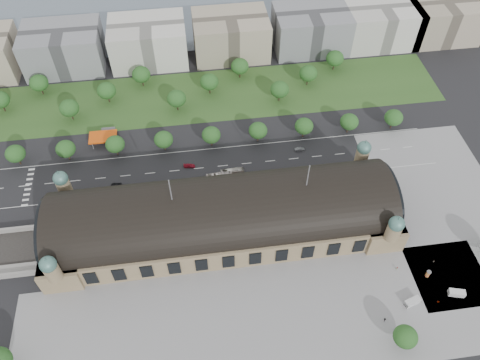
{
  "coord_description": "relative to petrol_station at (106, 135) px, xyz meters",
  "views": [
    {
      "loc": [
        -8.53,
        -117.08,
        173.32
      ],
      "look_at": [
        9.66,
        16.02,
        14.0
      ],
      "focal_mm": 35.0,
      "sensor_mm": 36.0,
      "label": 1
    }
  ],
  "objects": [
    {
      "name": "traffic_car_3",
      "position": [
        41.41,
        -25.63,
        -2.13
      ],
      "size": [
        5.87,
        3.0,
        1.63
      ],
      "primitive_type": "imported",
      "rotation": [
        0.0,
        0.0,
        1.44
      ],
      "color": "maroon",
      "rests_on": "ground"
    },
    {
      "name": "pedestrian_1",
      "position": [
        143.15,
        -108.48,
        -2.09
      ],
      "size": [
        0.52,
        0.69,
        1.72
      ],
      "primitive_type": "imported",
      "rotation": [
        0.0,
        0.0,
        1.39
      ],
      "color": "gray",
      "rests_on": "ground"
    },
    {
      "name": "tree_row_5",
      "position": [
        53.91,
        -12.28,
        4.48
      ],
      "size": [
        9.6,
        9.6,
        11.52
      ],
      "color": "#2D2116",
      "rests_on": "ground"
    },
    {
      "name": "tree_belt_9",
      "position": [
        94.91,
        17.72,
        5.1
      ],
      "size": [
        10.4,
        10.4,
        12.48
      ],
      "color": "#2D2116",
      "rests_on": "ground"
    },
    {
      "name": "traffic_car_2",
      "position": [
        5.81,
        -33.13,
        -2.23
      ],
      "size": [
        5.39,
        2.98,
        1.43
      ],
      "primitive_type": "imported",
      "rotation": [
        0.0,
        0.0,
        -1.69
      ],
      "color": "black",
      "rests_on": "ground"
    },
    {
      "name": "tree_belt_6",
      "position": [
        37.91,
        17.72,
        5.1
      ],
      "size": [
        10.4,
        10.4,
        12.48
      ],
      "color": "#2D2116",
      "rests_on": "ground"
    },
    {
      "name": "office_6",
      "position": [
        168.91,
        67.72,
        9.05
      ],
      "size": [
        45.0,
        32.0,
        24.0
      ],
      "primitive_type": "cube",
      "color": "silver",
      "rests_on": "ground"
    },
    {
      "name": "van_south",
      "position": [
        123.58,
        -110.4,
        -1.63
      ],
      "size": [
        6.85,
        4.26,
        2.77
      ],
      "rotation": [
        0.0,
        0.0,
        0.29
      ],
      "color": "silver",
      "rests_on": "ground"
    },
    {
      "name": "station",
      "position": [
        53.91,
        -65.28,
        7.33
      ],
      "size": [
        150.0,
        48.4,
        44.3
      ],
      "color": "#907959",
      "rests_on": "ground"
    },
    {
      "name": "tree_belt_8",
      "position": [
        75.91,
        41.72,
        5.1
      ],
      "size": [
        10.4,
        10.4,
        12.48
      ],
      "color": "#2D2116",
      "rests_on": "ground"
    },
    {
      "name": "tree_belt_11",
      "position": [
        132.91,
        41.72,
        5.1
      ],
      "size": [
        10.4,
        10.4,
        12.48
      ],
      "color": "#2D2116",
      "rests_on": "ground"
    },
    {
      "name": "pedestrian_2",
      "position": [
        139.92,
        -93.64,
        -2.12
      ],
      "size": [
        0.88,
        0.91,
        1.65
      ],
      "primitive_type": "imported",
      "rotation": [
        0.0,
        0.0,
        2.31
      ],
      "color": "gray",
      "rests_on": "ground"
    },
    {
      "name": "tree_row_4",
      "position": [
        29.91,
        -12.28,
        4.48
      ],
      "size": [
        9.6,
        9.6,
        11.52
      ],
      "color": "#2D2116",
      "rests_on": "ground"
    },
    {
      "name": "parked_car_0",
      "position": [
        -0.2,
        -44.28,
        -2.18
      ],
      "size": [
        4.95,
        3.46,
        1.55
      ],
      "primitive_type": "imported",
      "rotation": [
        0.0,
        0.0,
        -1.14
      ],
      "color": "black",
      "rests_on": "ground"
    },
    {
      "name": "tree_row_1",
      "position": [
        -42.09,
        -12.28,
        4.48
      ],
      "size": [
        9.6,
        9.6,
        11.52
      ],
      "color": "#2D2116",
      "rests_on": "ground"
    },
    {
      "name": "pedestrian_0",
      "position": [
        123.4,
        -94.85,
        -2.15
      ],
      "size": [
        0.78,
        0.45,
        1.6
      ],
      "primitive_type": "imported",
      "rotation": [
        0.0,
        0.0,
        0.01
      ],
      "color": "gray",
      "rests_on": "ground"
    },
    {
      "name": "tree_row_7",
      "position": [
        101.91,
        -12.28,
        4.48
      ],
      "size": [
        9.6,
        9.6,
        11.52
      ],
      "color": "#2D2116",
      "rests_on": "ground"
    },
    {
      "name": "traffic_car_6",
      "position": [
        126.57,
        -36.42,
        -2.27
      ],
      "size": [
        5.04,
        2.55,
        1.37
      ],
      "primitive_type": "imported",
      "rotation": [
        0.0,
        0.0,
        -1.51
      ],
      "color": "silver",
      "rests_on": "ground"
    },
    {
      "name": "tree_row_2",
      "position": [
        -18.09,
        -12.28,
        4.48
      ],
      "size": [
        9.6,
        9.6,
        11.52
      ],
      "color": "#2D2116",
      "rests_on": "ground"
    },
    {
      "name": "office_2",
      "position": [
        -26.09,
        67.72,
        9.05
      ],
      "size": [
        45.0,
        32.0,
        24.0
      ],
      "primitive_type": "cube",
      "color": "gray",
      "rests_on": "ground"
    },
    {
      "name": "pedestrian_3",
      "position": [
        134.23,
        -111.51,
        -2.0
      ],
      "size": [
        1.23,
        0.88,
        1.9
      ],
      "primitive_type": "imported",
      "rotation": [
        0.0,
        0.0,
        2.8
      ],
      "color": "gray",
      "rests_on": "ground"
    },
    {
      "name": "traffic_car_4",
      "position": [
        68.27,
        -37.51,
        -2.28
      ],
      "size": [
        4.05,
        1.84,
        1.35
      ],
      "primitive_type": "imported",
      "rotation": [
        0.0,
        0.0,
        -1.63
      ],
      "color": "#211C4E",
      "rests_on": "ground"
    },
    {
      "name": "bus_west",
      "position": [
        60.7,
        -38.13,
        -1.28
      ],
      "size": [
        12.14,
        3.66,
        3.33
      ],
      "primitive_type": "imported",
      "rotation": [
        0.0,
        0.0,
        1.64
      ],
      "color": "#A91B31",
      "rests_on": "ground"
    },
    {
      "name": "tree_row_6",
      "position": [
        77.91,
        -12.28,
        4.48
      ],
      "size": [
        9.6,
        9.6,
        11.52
      ],
      "color": "#2D2116",
      "rests_on": "ground"
    },
    {
      "name": "advertising_column",
      "position": [
        134.67,
        -99.54,
        -1.1
      ],
      "size": [
        1.88,
        1.88,
        3.57
      ],
      "color": "#B42D42",
      "rests_on": "ground"
    },
    {
      "name": "tree_belt_2",
      "position": [
        -38.09,
        41.72,
        5.1
      ],
      "size": [
        10.4,
        10.4,
        12.48
      ],
      "color": "#2D2116",
      "rests_on": "ground"
    },
    {
      "name": "traffic_car_5",
      "position": [
        98.2,
        -21.98,
        -2.13
      ],
      "size": [
        4.99,
        1.75,
        1.64
      ],
      "primitive_type": "imported",
      "rotation": [
        0.0,
        0.0,
        1.57
      ],
      "color": "#54575B",
      "rests_on": "ground"
    },
    {
      "name": "tree_belt_3",
      "position": [
        -19.09,
        17.72,
        5.1
      ],
      "size": [
        10.4,
        10.4,
        12.48
      ],
      "color": "#2D2116",
      "rests_on": "ground"
    },
    {
      "name": "parked_car_4",
      "position": [
        -2.01,
        -44.28,
        -2.13
      ],
      "size": [
        5.11,
        4.1,
        1.63
      ],
      "primitive_type": "imported",
      "rotation": [
        0.0,
        0.0,
        -1.01
      ],
      "color": "silver",
      "rests_on": "ground"
    },
    {
      "name": "tree_row_8",
      "position": [
        125.91,
        -12.28,
        4.48
      ],
      "size": [
        9.6,
        9.6,
        11.52
      ],
      "color": "#2D2116",
      "rests_on": "ground"
    },
    {
      "name": "parked_car_6",
      "position": [
        11.06,
        -43.68,
        -2.31
      ],
      "size": [
        4.72,
        3.36,
        1.27
      ],
      "primitive_type": "imported",
      "rotation": [
        0.0,
        0.0,
        -1.17
      ],
      "color": "black",
      "rests_on": "ground"
    },
    {
      "name": "parked_car_1",
      "position": [
        -15.19,
        -40.28,
        -2.3
      ],
      "size": [
        5.03,
        4.59,
        1.3
      ],
      "primitive_type": "imported",
      "rotation": [
        0.0,
        0.0,
        -0.91
      ],
      "color": "maroon",
      "rests_on": "ground"
    },
    {
      "name": "tree_belt_4",
      "position": [
        -0.09,
        29.72,
        5.1
      ],
      "size": [
        10.4,
        10.4,
        12.48
      ],
      "color": "#2D2116",
      "rests_on": "ground"
    },
    {
      "name": "van_east",
      "position": [
        142.56,
        -108.99,
        -1.64
      ],
      "size": [
        6.76,
        4.08,
        2.74
      ],
      "rotation": [
        0.0,
        0.0,
        -0.26
      ],
      "color": "silver",
      "rests_on": "ground"
    },
    {
      "name": "tree_row_9",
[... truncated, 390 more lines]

